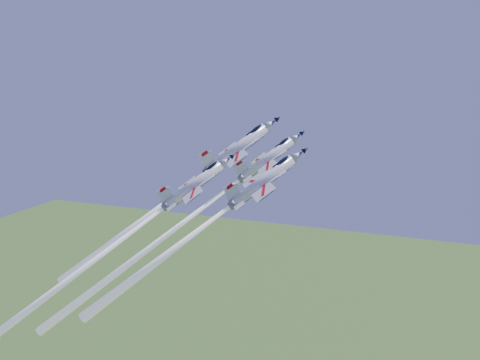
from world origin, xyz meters
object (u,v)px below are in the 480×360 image
(jet_lead, at_px, (179,226))
(jet_left, at_px, (177,194))
(jet_right, at_px, (202,228))
(jet_slot, at_px, (89,264))

(jet_lead, xyz_separation_m, jet_left, (-2.50, 4.21, 4.70))
(jet_left, bearing_deg, jet_right, 7.09)
(jet_slot, bearing_deg, jet_right, 66.15)
(jet_right, bearing_deg, jet_lead, -168.23)
(jet_right, bearing_deg, jet_slot, -113.85)
(jet_lead, relative_size, jet_slot, 0.92)
(jet_right, bearing_deg, jet_left, -172.91)
(jet_lead, bearing_deg, jet_right, 11.77)
(jet_left, height_order, jet_slot, jet_left)
(jet_lead, relative_size, jet_left, 1.17)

